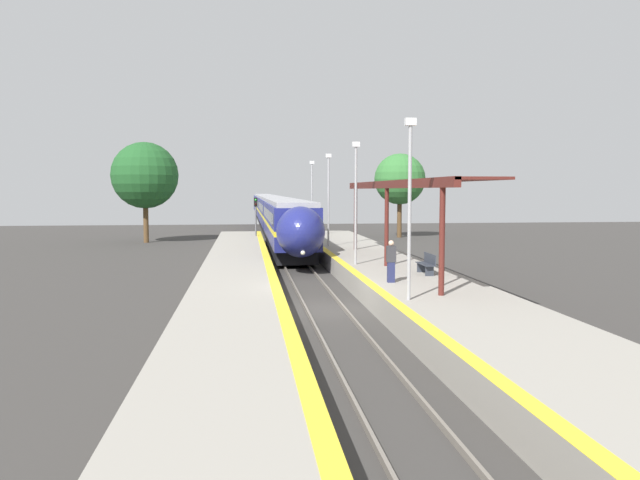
{
  "coord_description": "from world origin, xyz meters",
  "views": [
    {
      "loc": [
        -2.95,
        -23.14,
        4.53
      ],
      "look_at": [
        0.57,
        6.29,
        2.16
      ],
      "focal_mm": 35.0,
      "sensor_mm": 36.0,
      "label": 1
    }
  ],
  "objects_px": {
    "train": "(270,210)",
    "lamppost_far": "(328,194)",
    "lamppost_mid": "(356,195)",
    "railway_signal": "(256,217)",
    "platform_bench": "(427,263)",
    "lamppost_near": "(410,198)",
    "person_waiting": "(391,261)",
    "lamppost_farthest": "(312,193)"
  },
  "relations": [
    {
      "from": "lamppost_near",
      "to": "lamppost_farthest",
      "type": "distance_m",
      "value": 30.05
    },
    {
      "from": "person_waiting",
      "to": "lamppost_far",
      "type": "xyz_separation_m",
      "value": [
        -0.33,
        16.12,
        2.51
      ]
    },
    {
      "from": "platform_bench",
      "to": "person_waiting",
      "type": "height_order",
      "value": "person_waiting"
    },
    {
      "from": "lamppost_near",
      "to": "lamppost_far",
      "type": "height_order",
      "value": "same"
    },
    {
      "from": "person_waiting",
      "to": "lamppost_farthest",
      "type": "bearing_deg",
      "value": 90.73
    },
    {
      "from": "person_waiting",
      "to": "railway_signal",
      "type": "distance_m",
      "value": 26.28
    },
    {
      "from": "train",
      "to": "lamppost_mid",
      "type": "height_order",
      "value": "lamppost_mid"
    },
    {
      "from": "person_waiting",
      "to": "lamppost_mid",
      "type": "bearing_deg",
      "value": 93.1
    },
    {
      "from": "lamppost_far",
      "to": "platform_bench",
      "type": "bearing_deg",
      "value": -80.0
    },
    {
      "from": "person_waiting",
      "to": "lamppost_farthest",
      "type": "xyz_separation_m",
      "value": [
        -0.33,
        26.14,
        2.51
      ]
    },
    {
      "from": "train",
      "to": "person_waiting",
      "type": "height_order",
      "value": "train"
    },
    {
      "from": "lamppost_far",
      "to": "lamppost_farthest",
      "type": "bearing_deg",
      "value": 90.0
    },
    {
      "from": "train",
      "to": "railway_signal",
      "type": "xyz_separation_m",
      "value": [
        -2.14,
        -24.94,
        0.24
      ]
    },
    {
      "from": "railway_signal",
      "to": "lamppost_mid",
      "type": "xyz_separation_m",
      "value": [
        4.52,
        -19.71,
        1.85
      ]
    },
    {
      "from": "railway_signal",
      "to": "lamppost_mid",
      "type": "distance_m",
      "value": 20.3
    },
    {
      "from": "railway_signal",
      "to": "platform_bench",
      "type": "bearing_deg",
      "value": -73.54
    },
    {
      "from": "railway_signal",
      "to": "lamppost_far",
      "type": "height_order",
      "value": "lamppost_far"
    },
    {
      "from": "train",
      "to": "platform_bench",
      "type": "bearing_deg",
      "value": -84.31
    },
    {
      "from": "person_waiting",
      "to": "lamppost_farthest",
      "type": "distance_m",
      "value": 26.26
    },
    {
      "from": "lamppost_mid",
      "to": "lamppost_far",
      "type": "height_order",
      "value": "same"
    },
    {
      "from": "platform_bench",
      "to": "person_waiting",
      "type": "distance_m",
      "value": 3.09
    },
    {
      "from": "lamppost_far",
      "to": "lamppost_farthest",
      "type": "xyz_separation_m",
      "value": [
        0.0,
        10.02,
        0.0
      ]
    },
    {
      "from": "platform_bench",
      "to": "railway_signal",
      "type": "height_order",
      "value": "railway_signal"
    },
    {
      "from": "railway_signal",
      "to": "lamppost_farthest",
      "type": "height_order",
      "value": "lamppost_farthest"
    },
    {
      "from": "lamppost_farthest",
      "to": "railway_signal",
      "type": "bearing_deg",
      "value": -175.89
    },
    {
      "from": "lamppost_near",
      "to": "lamppost_far",
      "type": "bearing_deg",
      "value": 90.0
    },
    {
      "from": "person_waiting",
      "to": "lamppost_far",
      "type": "height_order",
      "value": "lamppost_far"
    },
    {
      "from": "lamppost_farthest",
      "to": "lamppost_far",
      "type": "bearing_deg",
      "value": -90.0
    },
    {
      "from": "platform_bench",
      "to": "railway_signal",
      "type": "distance_m",
      "value": 24.63
    },
    {
      "from": "train",
      "to": "railway_signal",
      "type": "height_order",
      "value": "railway_signal"
    },
    {
      "from": "lamppost_near",
      "to": "lamppost_mid",
      "type": "relative_size",
      "value": 1.0
    },
    {
      "from": "train",
      "to": "lamppost_far",
      "type": "xyz_separation_m",
      "value": [
        2.38,
        -34.63,
        2.09
      ]
    },
    {
      "from": "train",
      "to": "lamppost_farthest",
      "type": "distance_m",
      "value": 24.82
    },
    {
      "from": "train",
      "to": "lamppost_mid",
      "type": "relative_size",
      "value": 14.38
    },
    {
      "from": "lamppost_near",
      "to": "lamppost_mid",
      "type": "distance_m",
      "value": 10.02
    },
    {
      "from": "platform_bench",
      "to": "person_waiting",
      "type": "bearing_deg",
      "value": -133.77
    },
    {
      "from": "railway_signal",
      "to": "lamppost_near",
      "type": "relative_size",
      "value": 0.66
    },
    {
      "from": "lamppost_mid",
      "to": "lamppost_far",
      "type": "bearing_deg",
      "value": 90.0
    },
    {
      "from": "platform_bench",
      "to": "lamppost_far",
      "type": "xyz_separation_m",
      "value": [
        -2.45,
        13.91,
        2.9
      ]
    },
    {
      "from": "lamppost_near",
      "to": "lamppost_farthest",
      "type": "height_order",
      "value": "same"
    },
    {
      "from": "person_waiting",
      "to": "lamppost_mid",
      "type": "xyz_separation_m",
      "value": [
        -0.33,
        6.11,
        2.51
      ]
    },
    {
      "from": "platform_bench",
      "to": "railway_signal",
      "type": "bearing_deg",
      "value": 106.46
    }
  ]
}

